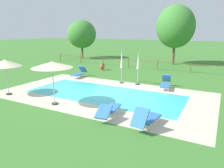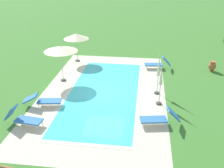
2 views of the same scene
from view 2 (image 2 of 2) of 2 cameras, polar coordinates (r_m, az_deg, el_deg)
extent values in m
plane|color=#3D752D|center=(16.28, -1.78, -1.83)|extent=(160.00, 160.00, 0.00)
cube|color=beige|center=(16.28, -1.78, -1.81)|extent=(13.41, 7.41, 0.01)
cube|color=#42CCD6|center=(16.28, -1.78, -1.81)|extent=(10.10, 4.10, 0.01)
cube|color=beige|center=(16.11, 5.87, -2.23)|extent=(10.58, 0.24, 0.01)
cube|color=beige|center=(16.73, -9.15, -1.35)|extent=(10.58, 0.24, 0.01)
cube|color=beige|center=(11.97, -5.75, -12.85)|extent=(0.24, 4.10, 0.01)
cube|color=beige|center=(20.98, 0.43, 4.48)|extent=(0.24, 4.10, 0.01)
cube|color=#3370BC|center=(20.08, 8.87, 4.16)|extent=(0.71, 1.35, 0.07)
cube|color=#3370BC|center=(20.10, 11.59, 4.90)|extent=(0.65, 0.67, 0.66)
cube|color=silver|center=(20.10, 8.86, 4.01)|extent=(0.67, 1.32, 0.04)
cylinder|color=silver|center=(19.85, 7.32, 3.47)|extent=(0.04, 0.04, 0.28)
cylinder|color=silver|center=(20.32, 7.22, 3.99)|extent=(0.04, 0.04, 0.28)
cylinder|color=silver|center=(19.97, 10.49, 3.38)|extent=(0.04, 0.04, 0.28)
cylinder|color=silver|center=(20.44, 10.32, 3.90)|extent=(0.04, 0.04, 0.28)
cube|color=#3370BC|center=(13.56, -17.43, -7.46)|extent=(0.75, 1.36, 0.07)
cube|color=#3370BC|center=(13.85, -20.82, -5.64)|extent=(0.66, 0.62, 0.72)
cube|color=silver|center=(13.59, -17.40, -7.66)|extent=(0.72, 1.33, 0.04)
cylinder|color=silver|center=(13.58, -14.78, -7.93)|extent=(0.04, 0.04, 0.28)
cylinder|color=silver|center=(13.21, -15.81, -9.06)|extent=(0.04, 0.04, 0.28)
cylinder|color=silver|center=(14.10, -18.76, -7.17)|extent=(0.04, 0.04, 0.28)
cylinder|color=silver|center=(13.75, -19.87, -8.22)|extent=(0.04, 0.04, 0.28)
cube|color=#3370BC|center=(13.18, 8.88, -7.53)|extent=(0.81, 1.38, 0.07)
cube|color=#3370BC|center=(13.23, 13.00, -6.24)|extent=(0.70, 0.73, 0.65)
cube|color=silver|center=(13.21, 8.86, -7.73)|extent=(0.78, 1.35, 0.04)
cylinder|color=silver|center=(12.97, 6.61, -8.88)|extent=(0.04, 0.04, 0.28)
cylinder|color=silver|center=(13.39, 6.29, -7.67)|extent=(0.04, 0.04, 0.28)
cylinder|color=silver|center=(13.18, 11.42, -8.65)|extent=(0.04, 0.04, 0.28)
cylinder|color=silver|center=(13.59, 10.94, -7.47)|extent=(0.04, 0.04, 0.28)
cube|color=#3370BC|center=(15.05, -13.25, -3.56)|extent=(0.78, 1.37, 0.07)
cube|color=#3370BC|center=(15.22, -17.09, -2.89)|extent=(0.71, 0.86, 0.44)
cube|color=silver|center=(15.08, -13.23, -3.74)|extent=(0.75, 1.34, 0.04)
cylinder|color=silver|center=(15.24, -10.97, -3.69)|extent=(0.04, 0.04, 0.28)
cylinder|color=silver|center=(14.80, -11.28, -4.63)|extent=(0.04, 0.04, 0.28)
cylinder|color=silver|center=(15.48, -15.01, -3.66)|extent=(0.04, 0.04, 0.28)
cylinder|color=silver|center=(15.04, -15.44, -4.59)|extent=(0.04, 0.04, 0.28)
cylinder|color=#383838|center=(18.17, -10.37, 0.84)|extent=(0.36, 0.36, 0.08)
cylinder|color=#B2B5B7|center=(17.75, -10.65, 4.22)|extent=(0.04, 0.04, 2.37)
cone|color=beige|center=(17.41, -10.92, 7.44)|extent=(2.18, 2.18, 0.32)
sphere|color=beige|center=(17.36, -10.97, 7.98)|extent=(0.06, 0.06, 0.06)
cylinder|color=#383838|center=(21.64, -7.39, 5.01)|extent=(0.36, 0.36, 0.08)
cylinder|color=#B2B5B7|center=(21.31, -7.55, 7.72)|extent=(0.04, 0.04, 2.22)
cone|color=beige|center=(21.06, -7.69, 10.13)|extent=(1.96, 1.96, 0.41)
sphere|color=beige|center=(21.01, -7.73, 10.69)|extent=(0.06, 0.06, 0.06)
cylinder|color=#383838|center=(16.37, 9.58, -1.89)|extent=(0.32, 0.32, 0.08)
cylinder|color=#B2B5B7|center=(16.12, 9.72, -0.11)|extent=(0.04, 0.04, 1.20)
cone|color=beige|center=(15.65, 10.04, 4.04)|extent=(0.21, 0.21, 1.30)
sphere|color=beige|center=(15.43, 10.23, 6.36)|extent=(0.05, 0.05, 0.05)
cylinder|color=#383838|center=(15.21, 10.01, -4.11)|extent=(0.32, 0.32, 0.08)
cylinder|color=#B2B5B7|center=(14.94, 10.17, -2.19)|extent=(0.04, 0.04, 1.23)
cone|color=beige|center=(14.45, 10.52, 1.98)|extent=(0.21, 0.21, 1.13)
sphere|color=beige|center=(14.24, 10.70, 4.16)|extent=(0.05, 0.05, 0.05)
cylinder|color=#A85B38|center=(20.76, 20.55, 2.71)|extent=(0.29, 0.29, 0.08)
ellipsoid|color=#A85B38|center=(20.64, 20.70, 3.63)|extent=(0.54, 0.54, 0.64)
cylinder|color=#A85B38|center=(20.54, 20.83, 4.46)|extent=(0.40, 0.40, 0.06)
camera|label=1|loc=(15.99, -51.54, 3.38)|focal=33.76mm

